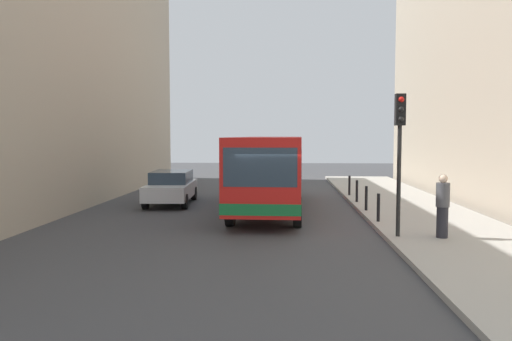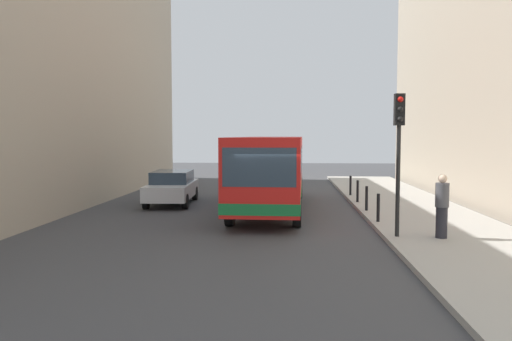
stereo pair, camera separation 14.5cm
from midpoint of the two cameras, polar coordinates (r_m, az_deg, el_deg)
name	(u,v)px [view 1 (the left image)]	position (r m, az deg, el deg)	size (l,w,h in m)	color
ground_plane	(276,229)	(16.71, 2.05, -6.61)	(80.00, 80.00, 0.00)	#424244
sidewalk	(444,229)	(17.45, 20.18, -6.15)	(4.40, 40.00, 0.15)	#ADA89E
bus	(271,168)	(20.94, 1.47, 0.29)	(2.87, 11.09, 3.00)	red
car_beside_bus	(171,187)	(22.93, -9.67, -1.81)	(2.04, 4.48, 1.48)	silver
traffic_light	(400,138)	(15.08, 15.59, 3.59)	(0.28, 0.33, 4.10)	black
bollard_near	(378,207)	(17.72, 13.36, -4.06)	(0.11, 0.11, 0.95)	black
bollard_mid	(366,198)	(20.22, 12.08, -3.06)	(0.11, 0.11, 0.95)	black
bollard_far	(357,191)	(22.73, 11.09, -2.28)	(0.11, 0.11, 0.95)	black
bollard_farthest	(349,185)	(25.24, 10.29, -1.65)	(0.11, 0.11, 0.95)	black
pedestrian_near_signal	(443,206)	(15.38, 19.98, -3.76)	(0.38, 0.38, 1.82)	#26262D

